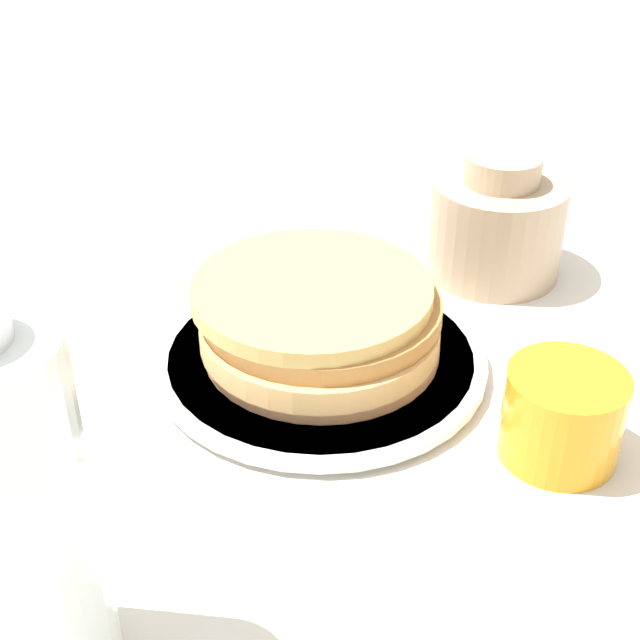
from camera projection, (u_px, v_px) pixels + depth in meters
name	position (u px, v px, depth m)	size (l,w,h in m)	color
ground_plane	(329.00, 344.00, 0.66)	(4.00, 4.00, 0.00)	silver
plate	(320.00, 359.00, 0.64)	(0.24, 0.24, 0.01)	silver
pancake_stack	(320.00, 320.00, 0.62)	(0.17, 0.18, 0.06)	tan
juice_glass	(562.00, 415.00, 0.55)	(0.07, 0.07, 0.06)	orange
cream_jug	(496.00, 223.00, 0.73)	(0.11, 0.11, 0.10)	tan
water_bottle_near	(10.00, 520.00, 0.38)	(0.07, 0.07, 0.21)	silver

